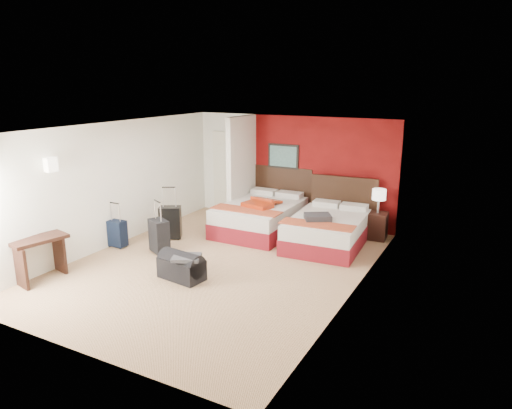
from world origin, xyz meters
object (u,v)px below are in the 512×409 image
Objects in this scene: red_suitcase_open at (262,203)px; suitcase_navy at (117,235)px; bed_right at (327,231)px; suitcase_charcoal at (159,237)px; nightstand at (377,226)px; duffel_bag at (182,268)px; bed_left at (260,218)px; desk at (41,259)px; table_lamp at (379,201)px; suitcase_black at (170,223)px.

red_suitcase_open is 3.11m from suitcase_navy.
bed_right is 3.37m from suitcase_charcoal.
duffel_bag is at bearing -127.54° from nightstand.
red_suitcase_open is (-1.54, 0.09, 0.39)m from bed_right.
bed_right is 1.59m from red_suitcase_open.
bed_left reaches higher than nightstand.
bed_right reaches higher than suitcase_navy.
desk reaches higher than bed_right.
nightstand is at bearing 32.69° from suitcase_navy.
table_lamp is at bearing 16.00° from bed_left.
red_suitcase_open reaches higher than bed_left.
suitcase_black reaches higher than bed_left.
suitcase_charcoal is (-1.11, -2.13, 0.00)m from bed_left.
desk is at bearing -117.19° from bed_left.
nightstand is (2.43, 0.71, -0.03)m from bed_left.
duffel_bag is (-2.42, -3.64, -0.63)m from table_lamp.
bed_left is 3.33× the size of suitcase_charcoal.
suitcase_charcoal is at bearing 76.09° from desk.
bed_right is 1.31m from table_lamp.
suitcase_charcoal is (-3.55, -2.84, 0.03)m from nightstand.
nightstand is at bearing 59.02° from desk.
nightstand reaches higher than duffel_bag.
bed_right is at bearing 58.65° from desk.
nightstand is 4.40m from suitcase_black.
suitcase_charcoal is at bearing 7.10° from suitcase_navy.
suitcase_navy is 0.67× the size of duffel_bag.
duffel_bag is 0.88× the size of desk.
red_suitcase_open is at bearing 86.12° from suitcase_charcoal.
bed_left is 3.08m from suitcase_navy.
duffel_bag is at bearing -80.99° from red_suitcase_open.
red_suitcase_open is at bearing -164.84° from nightstand.
suitcase_black is at bearing 140.53° from duffel_bag.
table_lamp is at bearing 32.69° from suitcase_navy.
bed_right is at bearing 7.44° from red_suitcase_open.
desk reaches higher than duffel_bag.
suitcase_charcoal is at bearing -110.15° from red_suitcase_open.
suitcase_charcoal is (-2.75, -1.94, 0.02)m from bed_right.
desk is at bearing -131.76° from suitcase_black.
suitcase_charcoal is 0.72× the size of desk.
nightstand is at bearing 44.64° from bed_right.
bed_left is 2.54× the size of red_suitcase_open.
table_lamp is 0.80× the size of suitcase_charcoal.
nightstand reaches higher than suitcase_navy.
nightstand is 0.64× the size of desk.
red_suitcase_open reaches higher than suitcase_black.
bed_left is 0.40m from red_suitcase_open.
duffel_bag is 2.37m from desk.
nightstand is at bearing -1.38° from suitcase_black.
nightstand is at bearing 64.23° from duffel_bag.
table_lamp is 0.58× the size of desk.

